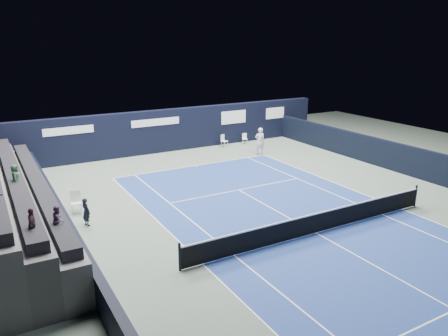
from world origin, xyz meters
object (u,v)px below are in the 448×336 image
object	(u,v)px
folding_chair_back_a	(223,139)
tennis_player	(260,141)
tennis_net	(317,222)
folding_chair_back_b	(245,138)
line_judge_chair	(76,200)

from	to	relation	value
folding_chair_back_a	tennis_player	world-z (taller)	tennis_player
folding_chair_back_a	tennis_net	size ratio (longest dim) A/B	0.07
folding_chair_back_b	tennis_player	world-z (taller)	tennis_player
tennis_net	tennis_player	size ratio (longest dim) A/B	6.67
tennis_player	line_judge_chair	bearing A→B (deg)	-160.95
folding_chair_back_b	tennis_net	bearing A→B (deg)	-92.51
folding_chair_back_b	line_judge_chair	world-z (taller)	line_judge_chair
line_judge_chair	tennis_player	distance (m)	14.68
folding_chair_back_a	tennis_net	world-z (taller)	tennis_net
folding_chair_back_a	tennis_player	xyz separation A→B (m)	(1.17, -3.29, 0.34)
tennis_net	line_judge_chair	bearing A→B (deg)	138.33
folding_chair_back_a	line_judge_chair	world-z (taller)	line_judge_chair
folding_chair_back_b	tennis_player	xyz separation A→B (m)	(-0.81, -3.33, 0.50)
tennis_player	folding_chair_back_b	bearing A→B (deg)	76.27
folding_chair_back_b	line_judge_chair	bearing A→B (deg)	-131.92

